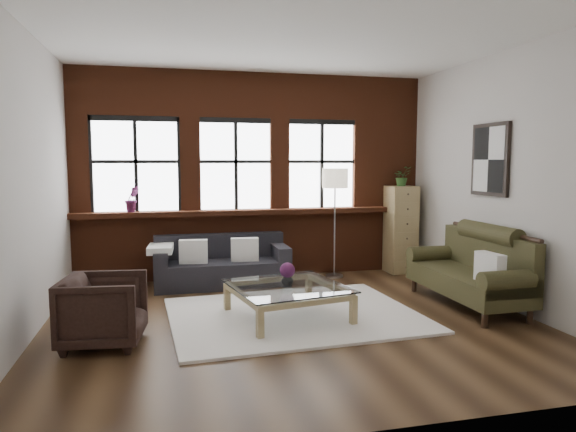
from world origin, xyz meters
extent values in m
plane|color=#382414|center=(0.00, 0.00, 0.00)|extent=(5.50, 5.50, 0.00)
plane|color=white|center=(0.00, 0.00, 3.20)|extent=(5.50, 5.50, 0.00)
plane|color=beige|center=(0.00, 2.50, 1.60)|extent=(5.50, 0.00, 5.50)
plane|color=beige|center=(0.00, -2.50, 1.60)|extent=(5.50, 0.00, 5.50)
plane|color=beige|center=(-2.75, 0.00, 1.60)|extent=(0.00, 5.00, 5.00)
plane|color=beige|center=(2.75, 0.00, 1.60)|extent=(0.00, 5.00, 5.00)
cube|color=#5E2916|center=(0.00, 2.35, 1.04)|extent=(5.50, 0.30, 0.08)
cube|color=white|center=(0.07, 0.17, 0.02)|extent=(2.99, 2.42, 0.03)
cube|color=white|center=(-1.01, 1.80, 0.54)|extent=(0.41, 0.18, 0.34)
cube|color=white|center=(-0.27, 1.80, 0.54)|extent=(0.41, 0.17, 0.34)
cube|color=white|center=(2.22, -0.49, 0.61)|extent=(0.18, 0.39, 0.34)
imported|color=black|center=(-2.00, -0.32, 0.35)|extent=(0.86, 0.84, 0.71)
imported|color=#B2B2B2|center=(-0.03, 0.08, 0.47)|extent=(0.16, 0.16, 0.14)
sphere|color=#591E4D|center=(-0.03, 0.08, 0.58)|extent=(0.18, 0.18, 0.18)
cube|color=#9E8755|center=(2.38, 2.14, 0.71)|extent=(0.44, 0.44, 1.43)
imported|color=#2D5923|center=(2.38, 2.14, 1.59)|extent=(0.32, 0.29, 0.32)
imported|color=#591E4D|center=(-1.86, 2.32, 1.27)|extent=(0.26, 0.24, 0.39)
camera|label=1|loc=(-1.38, -5.58, 1.82)|focal=32.00mm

